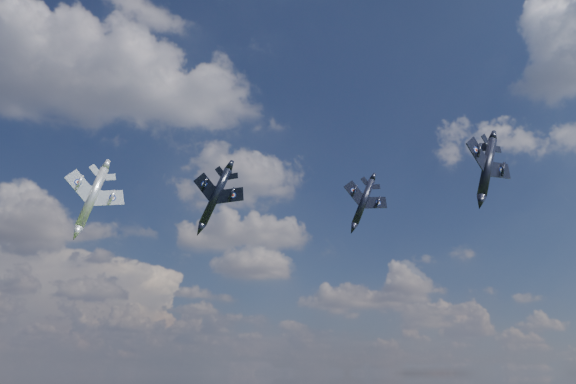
{
  "coord_description": "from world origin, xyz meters",
  "views": [
    {
      "loc": [
        -17.15,
        -70.01,
        53.06
      ],
      "look_at": [
        2.94,
        15.45,
        81.52
      ],
      "focal_mm": 35.0,
      "sensor_mm": 36.0,
      "label": 1
    }
  ],
  "objects": [
    {
      "name": "jet_high_navy",
      "position": [
        22.09,
        30.93,
        85.75
      ],
      "size": [
        10.57,
        14.22,
        6.69
      ],
      "primitive_type": null,
      "rotation": [
        0.0,
        0.4,
        -0.01
      ],
      "color": "black"
    },
    {
      "name": "jet_left_silver",
      "position": [
        -28.41,
        22.95,
        80.67
      ],
      "size": [
        15.68,
        17.99,
        5.97
      ],
      "primitive_type": null,
      "rotation": [
        0.0,
        0.28,
        0.34
      ],
      "color": "#9798A1"
    },
    {
      "name": "jet_right_navy",
      "position": [
        27.3,
        -4.12,
        80.81
      ],
      "size": [
        14.04,
        16.27,
        6.35
      ],
      "primitive_type": null,
      "rotation": [
        0.0,
        0.39,
        0.32
      ],
      "color": "black"
    },
    {
      "name": "jet_lead_navy",
      "position": [
        -9.24,
        12.03,
        78.85
      ],
      "size": [
        13.97,
        15.64,
        6.15
      ],
      "primitive_type": null,
      "rotation": [
        0.0,
        0.42,
        -0.43
      ],
      "color": "black"
    }
  ]
}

